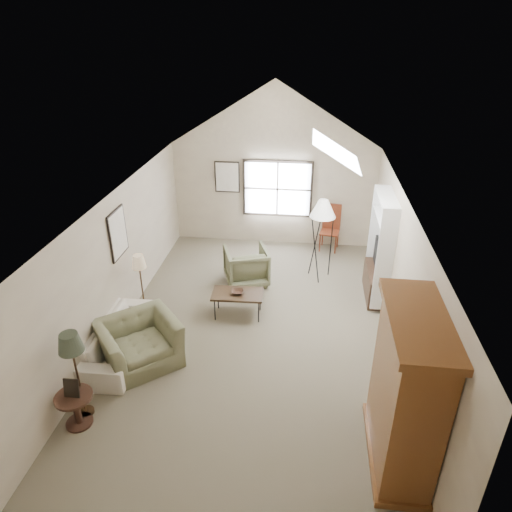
# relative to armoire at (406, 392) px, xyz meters

# --- Properties ---
(room_shell) EXTENTS (5.01, 8.01, 4.00)m
(room_shell) POSITION_rel_armoire_xyz_m (-2.18, 2.40, 2.11)
(room_shell) COLOR #685F4A
(room_shell) RESTS_ON ground
(window) EXTENTS (1.72, 0.08, 1.42)m
(window) POSITION_rel_armoire_xyz_m (-2.08, 6.36, 0.35)
(window) COLOR black
(window) RESTS_ON room_shell
(skylight) EXTENTS (0.80, 1.20, 0.52)m
(skylight) POSITION_rel_armoire_xyz_m (-0.88, 3.30, 2.12)
(skylight) COLOR white
(skylight) RESTS_ON room_shell
(wall_art) EXTENTS (1.97, 3.71, 0.88)m
(wall_art) POSITION_rel_armoire_xyz_m (-4.06, 4.34, 0.63)
(wall_art) COLOR black
(wall_art) RESTS_ON room_shell
(armoire) EXTENTS (0.60, 1.50, 2.20)m
(armoire) POSITION_rel_armoire_xyz_m (0.00, 0.00, 0.00)
(armoire) COLOR brown
(armoire) RESTS_ON ground
(tv_alcove) EXTENTS (0.32, 1.30, 2.10)m
(tv_alcove) POSITION_rel_armoire_xyz_m (0.16, 4.00, 0.05)
(tv_alcove) COLOR white
(tv_alcove) RESTS_ON ground
(media_console) EXTENTS (0.34, 1.18, 0.60)m
(media_console) POSITION_rel_armoire_xyz_m (0.14, 4.00, -0.80)
(media_console) COLOR #382316
(media_console) RESTS_ON ground
(tv_panel) EXTENTS (0.05, 0.90, 0.55)m
(tv_panel) POSITION_rel_armoire_xyz_m (0.14, 4.00, -0.18)
(tv_panel) COLOR black
(tv_panel) RESTS_ON media_console
(sofa) EXTENTS (0.86, 2.09, 0.61)m
(sofa) POSITION_rel_armoire_xyz_m (-4.38, 1.61, -0.80)
(sofa) COLOR beige
(sofa) RESTS_ON ground
(armchair_near) EXTENTS (1.62, 1.60, 0.79)m
(armchair_near) POSITION_rel_armoire_xyz_m (-3.95, 1.40, -0.70)
(armchair_near) COLOR #6C6B4B
(armchair_near) RESTS_ON ground
(armchair_far) EXTENTS (1.12, 1.14, 0.82)m
(armchair_far) POSITION_rel_armoire_xyz_m (-2.57, 4.24, -0.69)
(armchair_far) COLOR #70714F
(armchair_far) RESTS_ON ground
(coffee_table) EXTENTS (1.00, 0.58, 0.50)m
(coffee_table) POSITION_rel_armoire_xyz_m (-2.55, 2.96, -0.85)
(coffee_table) COLOR #342615
(coffee_table) RESTS_ON ground
(bowl) EXTENTS (0.24, 0.24, 0.06)m
(bowl) POSITION_rel_armoire_xyz_m (-2.55, 2.96, -0.57)
(bowl) COLOR #382517
(bowl) RESTS_ON coffee_table
(side_table) EXTENTS (0.53, 0.53, 0.52)m
(side_table) POSITION_rel_armoire_xyz_m (-4.38, 0.01, -0.84)
(side_table) COLOR #381F17
(side_table) RESTS_ON ground
(side_chair) EXTENTS (0.52, 0.52, 1.15)m
(side_chair) POSITION_rel_armoire_xyz_m (-0.74, 6.10, -0.53)
(side_chair) COLOR maroon
(side_chair) RESTS_ON ground
(tripod_lamp) EXTENTS (0.55, 0.55, 1.87)m
(tripod_lamp) POSITION_rel_armoire_xyz_m (-0.99, 4.64, -0.17)
(tripod_lamp) COLOR silver
(tripod_lamp) RESTS_ON ground
(dark_lamp) EXTENTS (0.36, 0.36, 1.45)m
(dark_lamp) POSITION_rel_armoire_xyz_m (-4.38, 0.21, -0.38)
(dark_lamp) COLOR black
(dark_lamp) RESTS_ON ground
(tan_lamp) EXTENTS (0.27, 0.27, 1.30)m
(tan_lamp) POSITION_rel_armoire_xyz_m (-4.38, 2.81, -0.45)
(tan_lamp) COLOR tan
(tan_lamp) RESTS_ON ground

